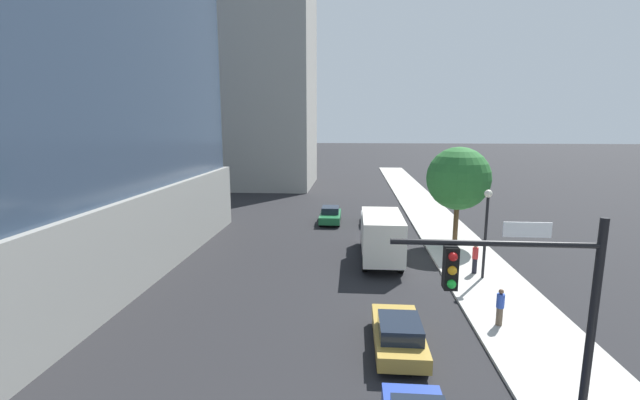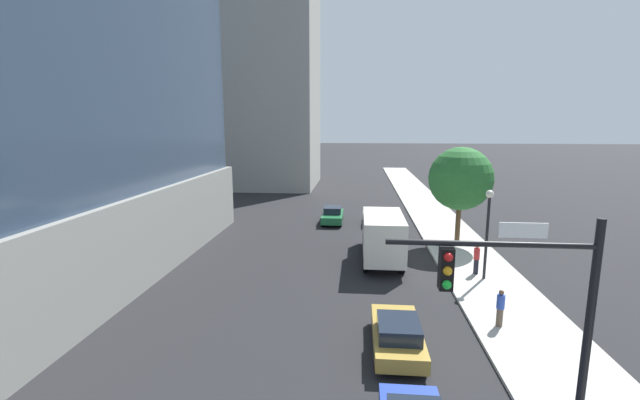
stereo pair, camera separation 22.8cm
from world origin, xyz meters
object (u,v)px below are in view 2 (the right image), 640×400
traffic_light_pole (527,306)px  car_green (333,215)px  construction_building (270,54)px  car_gold (397,334)px  pedestrian_red_shirt (476,259)px  box_truck (382,234)px  street_tree (461,179)px  street_lamp (488,220)px  car_gray (376,217)px  pedestrian_blue_shirt (500,308)px

traffic_light_pole → car_green: traffic_light_pole is taller
construction_building → car_green: construction_building is taller
car_gold → pedestrian_red_shirt: size_ratio=2.50×
box_truck → pedestrian_red_shirt: box_truck is taller
car_green → street_tree: bearing=-34.2°
street_lamp → box_truck: (-5.66, 3.21, -1.76)m
traffic_light_pole → pedestrian_red_shirt: bearing=78.5°
street_lamp → pedestrian_red_shirt: street_lamp is taller
traffic_light_pole → car_green: (-6.31, 27.64, -3.90)m
box_truck → pedestrian_red_shirt: 5.97m
car_gold → box_truck: (0.00, 11.35, 1.09)m
construction_building → car_green: 31.40m
car_gray → street_lamp: bearing=-67.4°
traffic_light_pole → box_truck: bearing=98.0°
car_gold → pedestrian_red_shirt: bearing=58.8°
traffic_light_pole → pedestrian_blue_shirt: (2.22, 7.98, -3.61)m
construction_building → pedestrian_red_shirt: 45.09m
car_green → box_truck: (3.90, -10.54, 1.11)m
street_lamp → car_gold: (-5.66, -8.14, -2.85)m
construction_building → pedestrian_red_shirt: bearing=-61.6°
street_lamp → car_gold: street_lamp is taller
car_green → box_truck: box_truck is taller
traffic_light_pole → box_truck: size_ratio=0.84×
box_truck → car_green: bearing=110.3°
box_truck → car_gray: bearing=90.0°
traffic_light_pole → pedestrian_red_shirt: traffic_light_pole is taller
street_lamp → street_tree: (0.09, 7.19, 1.43)m
street_lamp → pedestrian_blue_shirt: size_ratio=3.09×
construction_building → traffic_light_pole: construction_building is taller
street_tree → car_green: size_ratio=1.63×
car_green → car_gray: car_green is taller
car_gold → box_truck: size_ratio=0.57×
street_tree → pedestrian_red_shirt: (-0.35, -6.43, -3.92)m
street_lamp → car_gold: size_ratio=1.14×
construction_building → car_gold: bearing=-72.5°
car_gold → pedestrian_blue_shirt: 5.15m
street_tree → car_gold: street_tree is taller
car_gray → box_truck: size_ratio=0.52×
street_tree → car_gray: bearing=132.1°
construction_building → box_truck: construction_building is taller
traffic_light_pole → car_gold: 7.34m
street_lamp → pedestrian_blue_shirt: 6.52m
traffic_light_pole → street_lamp: bearing=76.8°
street_lamp → car_gray: (-5.66, 13.56, -2.89)m
car_gray → pedestrian_red_shirt: size_ratio=2.26×
traffic_light_pole → car_gray: traffic_light_pole is taller
construction_building → pedestrian_red_shirt: size_ratio=22.65×
street_tree → box_truck: (-5.75, -3.98, -3.19)m
pedestrian_blue_shirt → street_lamp: bearing=80.1°
street_lamp → pedestrian_blue_shirt: bearing=-99.9°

